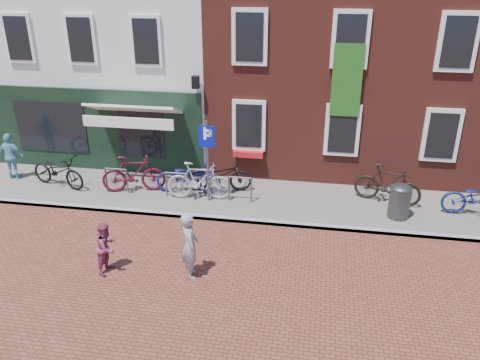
% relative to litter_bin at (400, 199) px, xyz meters
% --- Properties ---
extents(ground, '(80.00, 80.00, 0.00)m').
position_rel_litter_bin_xyz_m(ground, '(-5.19, -0.95, -0.67)').
color(ground, brown).
extents(sidewalk, '(24.00, 3.00, 0.10)m').
position_rel_litter_bin_xyz_m(sidewalk, '(-4.19, 0.55, -0.62)').
color(sidewalk, slate).
rests_on(sidewalk, ground).
extents(building_stucco, '(8.00, 8.00, 9.00)m').
position_rel_litter_bin_xyz_m(building_stucco, '(-10.19, 6.05, 3.83)').
color(building_stucco, silver).
rests_on(building_stucco, ground).
extents(building_brick_mid, '(6.00, 8.00, 10.00)m').
position_rel_litter_bin_xyz_m(building_brick_mid, '(-3.19, 6.05, 4.33)').
color(building_brick_mid, maroon).
rests_on(building_brick_mid, ground).
extents(building_brick_right, '(6.00, 8.00, 10.00)m').
position_rel_litter_bin_xyz_m(building_brick_right, '(2.81, 6.05, 4.33)').
color(building_brick_right, maroon).
rests_on(building_brick_right, ground).
extents(litter_bin, '(0.60, 0.60, 1.11)m').
position_rel_litter_bin_xyz_m(litter_bin, '(0.00, 0.00, 0.00)').
color(litter_bin, '#3C3D3F').
rests_on(litter_bin, sidewalk).
extents(parking_sign, '(0.50, 0.07, 2.57)m').
position_rel_litter_bin_xyz_m(parking_sign, '(-5.66, 0.14, 1.13)').
color(parking_sign, '#4C4C4F').
rests_on(parking_sign, sidewalk).
extents(woman, '(0.60, 0.71, 1.66)m').
position_rel_litter_bin_xyz_m(woman, '(-5.21, -3.67, 0.16)').
color(woman, gray).
rests_on(woman, ground).
extents(boy, '(0.58, 0.70, 1.30)m').
position_rel_litter_bin_xyz_m(boy, '(-7.23, -3.80, -0.02)').
color(boy, '#883651').
rests_on(boy, ground).
extents(cafe_person, '(0.95, 0.41, 1.61)m').
position_rel_litter_bin_xyz_m(cafe_person, '(-12.59, 0.70, 0.23)').
color(cafe_person, '#64A7BC').
rests_on(cafe_person, sidewalk).
extents(bicycle_0, '(2.20, 1.26, 1.09)m').
position_rel_litter_bin_xyz_m(bicycle_0, '(-10.75, 0.36, -0.03)').
color(bicycle_0, black).
rests_on(bicycle_0, sidewalk).
extents(bicycle_1, '(2.10, 1.08, 1.21)m').
position_rel_litter_bin_xyz_m(bicycle_1, '(-8.16, 0.40, 0.03)').
color(bicycle_1, '#4D0C1E').
rests_on(bicycle_1, sidewalk).
extents(bicycle_2, '(2.14, 0.90, 1.09)m').
position_rel_litter_bin_xyz_m(bicycle_2, '(-6.41, 0.60, -0.03)').
color(bicycle_2, navy).
rests_on(bicycle_2, sidewalk).
extents(bicycle_3, '(2.06, 0.73, 1.21)m').
position_rel_litter_bin_xyz_m(bicycle_3, '(-5.97, 0.23, 0.03)').
color(bicycle_3, '#9D9DA0').
rests_on(bicycle_3, sidewalk).
extents(bicycle_4, '(2.17, 1.05, 1.09)m').
position_rel_litter_bin_xyz_m(bicycle_4, '(-5.48, 0.92, -0.03)').
color(bicycle_4, black).
rests_on(bicycle_4, sidewalk).
extents(bicycle_5, '(2.10, 1.13, 1.21)m').
position_rel_litter_bin_xyz_m(bicycle_5, '(-0.25, 0.93, 0.03)').
color(bicycle_5, black).
rests_on(bicycle_5, sidewalk).
extents(bicycle_6, '(2.12, 0.83, 1.09)m').
position_rel_litter_bin_xyz_m(bicycle_6, '(2.29, 0.48, -0.03)').
color(bicycle_6, navy).
rests_on(bicycle_6, sidewalk).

